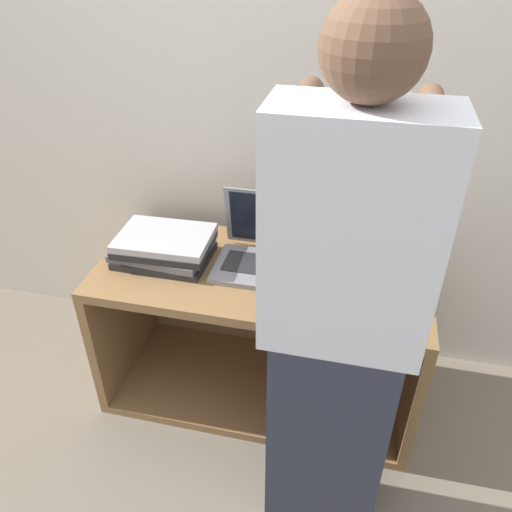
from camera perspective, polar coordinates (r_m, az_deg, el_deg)
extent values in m
plane|color=#756B5B|center=(2.06, -1.31, -20.32)|extent=(12.00, 12.00, 0.00)
cube|color=silver|center=(1.92, 3.36, 19.63)|extent=(8.00, 0.05, 2.40)
cube|color=olive|center=(1.83, 0.59, -2.18)|extent=(1.21, 0.56, 0.04)
cube|color=olive|center=(2.21, 0.51, -14.32)|extent=(1.21, 0.56, 0.04)
cube|color=olive|center=(2.18, -14.76, -6.20)|extent=(0.04, 0.56, 0.54)
cube|color=olive|center=(2.00, 17.46, -10.98)|extent=(0.04, 0.56, 0.54)
cube|color=olive|center=(2.21, 2.03, -4.33)|extent=(1.14, 0.04, 0.54)
cube|color=gray|center=(1.81, 0.60, -1.46)|extent=(0.34, 0.24, 0.02)
cube|color=#28282B|center=(1.81, 0.67, -0.99)|extent=(0.28, 0.13, 0.00)
cube|color=gray|center=(1.86, 1.58, 4.27)|extent=(0.34, 0.04, 0.24)
cube|color=black|center=(1.86, 1.55, 4.22)|extent=(0.30, 0.03, 0.21)
cube|color=#232326|center=(1.91, -10.36, 0.03)|extent=(0.34, 0.25, 0.03)
cube|color=slate|center=(1.90, -10.64, 0.77)|extent=(0.35, 0.26, 0.03)
cube|color=#232326|center=(1.88, -10.36, 1.32)|extent=(0.35, 0.25, 0.03)
cube|color=#B7B7BC|center=(1.86, -10.40, 2.05)|extent=(0.35, 0.25, 0.03)
cube|color=slate|center=(1.79, 12.50, -2.85)|extent=(0.35, 0.26, 0.03)
cube|color=#232326|center=(1.77, 12.18, -2.23)|extent=(0.34, 0.24, 0.03)
cube|color=gray|center=(1.76, 12.72, -1.38)|extent=(0.34, 0.25, 0.03)
cube|color=#2D3342|center=(1.62, 8.11, -18.90)|extent=(0.34, 0.20, 0.77)
cube|color=white|center=(1.16, 10.76, 2.21)|extent=(0.40, 0.20, 0.61)
sphere|color=brown|center=(1.02, 13.32, 22.17)|extent=(0.21, 0.21, 0.21)
cylinder|color=brown|center=(1.33, 5.40, 16.73)|extent=(0.07, 0.32, 0.07)
cylinder|color=brown|center=(1.32, 19.70, 14.96)|extent=(0.07, 0.32, 0.07)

